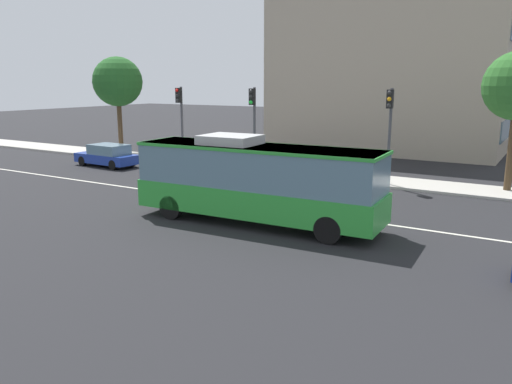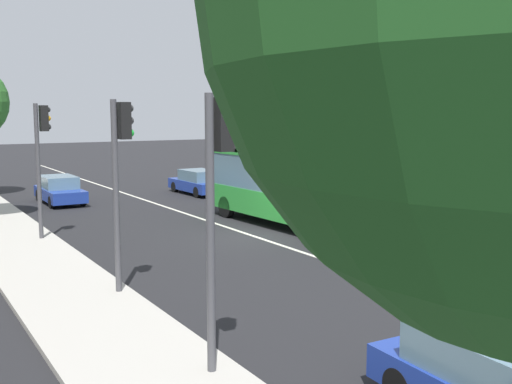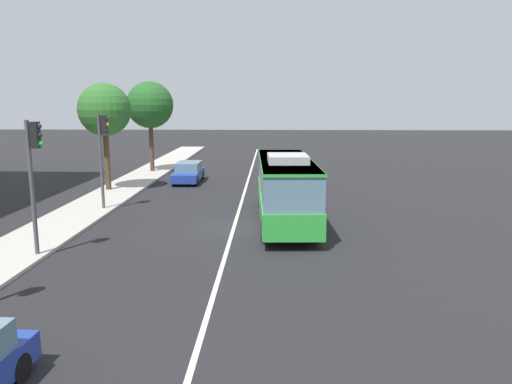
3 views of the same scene
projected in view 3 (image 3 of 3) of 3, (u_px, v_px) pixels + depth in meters
The scene contains 10 objects.
ground_plane at pixel (234, 227), 23.30m from camera, with size 160.00×160.00×0.00m, color black.
sidewalk_kerb at pixel (61, 224), 23.55m from camera, with size 80.00×3.01×0.14m, color #B2ADA3.
lane_centre_line at pixel (234, 227), 23.30m from camera, with size 76.00×0.16×0.01m, color silver.
transit_bus at pixel (286, 186), 23.87m from camera, with size 10.10×2.93×3.46m.
sedan_blue at pixel (189, 172), 36.07m from camera, with size 4.50×1.83×1.46m.
sedan_blue_behind at pixel (298, 174), 35.26m from camera, with size 4.54×1.91×1.46m.
traffic_light_near_corner at pixel (103, 145), 26.16m from camera, with size 0.33×0.62×5.20m.
traffic_light_far_corner at pixel (34, 165), 18.12m from camera, with size 0.33×0.62×5.20m.
street_tree_kerbside_left at pixel (150, 105), 40.09m from camera, with size 3.79×3.79×7.46m.
street_tree_kerbside_centre at pixel (104, 110), 31.52m from camera, with size 3.37×3.37×7.02m.
Camera 3 is at (-22.57, -1.76, 5.86)m, focal length 34.53 mm.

